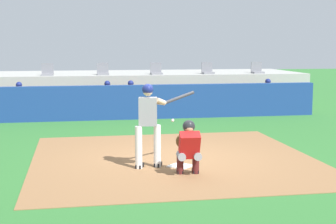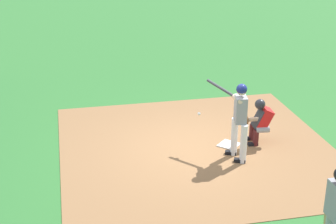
% 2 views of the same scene
% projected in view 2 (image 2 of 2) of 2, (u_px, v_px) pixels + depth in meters
% --- Properties ---
extents(ground_plane, '(80.00, 80.00, 0.00)m').
position_uv_depth(ground_plane, '(197.00, 149.00, 12.20)').
color(ground_plane, '#2D6B2D').
extents(dirt_infield, '(6.40, 6.40, 0.01)m').
position_uv_depth(dirt_infield, '(197.00, 148.00, 12.20)').
color(dirt_infield, olive).
rests_on(dirt_infield, ground).
extents(home_plate, '(0.62, 0.62, 0.02)m').
position_uv_depth(home_plate, '(229.00, 145.00, 12.35)').
color(home_plate, white).
rests_on(home_plate, dirt_infield).
extents(batter_at_plate, '(1.39, 0.63, 1.80)m').
position_uv_depth(batter_at_plate, '(239.00, 116.00, 11.35)').
color(batter_at_plate, silver).
rests_on(batter_at_plate, ground).
extents(catcher_crouched, '(0.50, 1.87, 1.13)m').
position_uv_depth(catcher_crouched, '(259.00, 120.00, 12.28)').
color(catcher_crouched, gray).
rests_on(catcher_crouched, ground).
extents(on_deck_batter, '(0.58, 0.23, 1.79)m').
position_uv_depth(on_deck_batter, '(336.00, 211.00, 7.88)').
color(on_deck_batter, '#99999E').
rests_on(on_deck_batter, ground).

